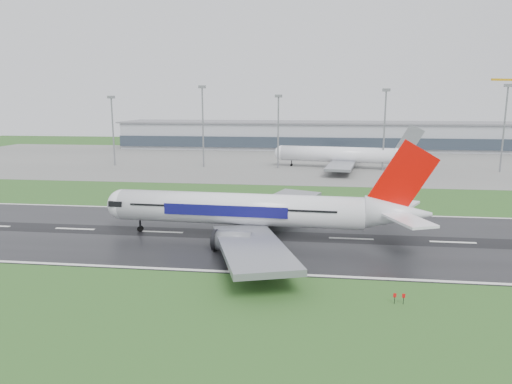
# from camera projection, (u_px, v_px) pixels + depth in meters

# --- Properties ---
(ground) EXTENTS (520.00, 520.00, 0.00)m
(ground) POSITION_uv_depth(u_px,v_px,m) (351.00, 239.00, 96.36)
(ground) COLOR #254F1D
(ground) RESTS_ON ground
(runway) EXTENTS (400.00, 45.00, 0.10)m
(runway) POSITION_uv_depth(u_px,v_px,m) (351.00, 239.00, 96.35)
(runway) COLOR black
(runway) RESTS_ON ground
(apron) EXTENTS (400.00, 130.00, 0.08)m
(apron) POSITION_uv_depth(u_px,v_px,m) (332.00, 162.00, 218.08)
(apron) COLOR slate
(apron) RESTS_ON ground
(terminal) EXTENTS (240.00, 36.00, 15.00)m
(terminal) POSITION_uv_depth(u_px,v_px,m) (329.00, 136.00, 275.09)
(terminal) COLOR #94989F
(terminal) RESTS_ON ground
(main_airliner) EXTENTS (69.56, 66.53, 19.70)m
(main_airliner) POSITION_uv_depth(u_px,v_px,m) (261.00, 191.00, 95.39)
(main_airliner) COLOR white
(main_airliner) RESTS_ON runway
(parked_airliner) EXTENTS (69.56, 65.96, 18.12)m
(parked_airliner) POSITION_uv_depth(u_px,v_px,m) (343.00, 146.00, 195.44)
(parked_airliner) COLOR white
(parked_airliner) RESTS_ON apron
(floodmast_0) EXTENTS (0.64, 0.64, 28.73)m
(floodmast_0) POSITION_uv_depth(u_px,v_px,m) (113.00, 132.00, 202.54)
(floodmast_0) COLOR gray
(floodmast_0) RESTS_ON ground
(floodmast_1) EXTENTS (0.64, 0.64, 32.85)m
(floodmast_1) POSITION_uv_depth(u_px,v_px,m) (203.00, 128.00, 197.29)
(floodmast_1) COLOR gray
(floodmast_1) RESTS_ON ground
(floodmast_2) EXTENTS (0.64, 0.64, 29.09)m
(floodmast_2) POSITION_uv_depth(u_px,v_px,m) (278.00, 133.00, 193.78)
(floodmast_2) COLOR gray
(floodmast_2) RESTS_ON ground
(floodmast_3) EXTENTS (0.64, 0.64, 31.39)m
(floodmast_3) POSITION_uv_depth(u_px,v_px,m) (384.00, 132.00, 188.35)
(floodmast_3) COLOR gray
(floodmast_3) RESTS_ON ground
(floodmast_4) EXTENTS (0.64, 0.64, 32.97)m
(floodmast_4) POSITION_uv_depth(u_px,v_px,m) (504.00, 130.00, 182.65)
(floodmast_4) COLOR gray
(floodmast_4) RESTS_ON ground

